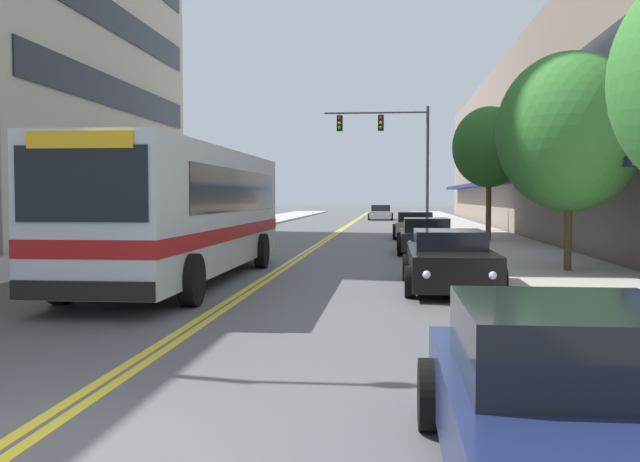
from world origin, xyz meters
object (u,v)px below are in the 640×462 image
object	(u,v)px
car_charcoal_parked_right_end	(426,237)
car_silver_moving_lead	(381,213)
city_bus	(187,207)
street_tree_right_far	(489,147)
street_tree_right_mid	(570,132)
car_black_parked_right_far	(449,261)
traffic_signal_mast	(394,143)
car_red_parked_left_near	(225,229)
car_navy_parked_right_foreground	(573,408)
car_beige_parked_right_mid	(415,226)

from	to	relation	value
car_charcoal_parked_right_end	car_silver_moving_lead	size ratio (longest dim) A/B	1.00
city_bus	street_tree_right_far	world-z (taller)	street_tree_right_far
street_tree_right_mid	street_tree_right_far	bearing A→B (deg)	91.34
car_black_parked_right_far	traffic_signal_mast	bearing A→B (deg)	92.60
car_silver_moving_lead	street_tree_right_far	bearing A→B (deg)	-80.51
car_charcoal_parked_right_end	car_silver_moving_lead	distance (m)	37.23
car_black_parked_right_far	street_tree_right_far	world-z (taller)	street_tree_right_far
car_charcoal_parked_right_end	street_tree_right_mid	distance (m)	8.58
car_black_parked_right_far	car_charcoal_parked_right_end	world-z (taller)	car_black_parked_right_far
car_charcoal_parked_right_end	car_black_parked_right_far	bearing A→B (deg)	-89.91
city_bus	car_silver_moving_lead	xyz separation A→B (m)	(4.05, 46.42, -1.19)
car_charcoal_parked_right_end	traffic_signal_mast	bearing A→B (deg)	94.22
street_tree_right_far	car_red_parked_left_near	bearing A→B (deg)	-175.89
traffic_signal_mast	car_charcoal_parked_right_end	bearing A→B (deg)	-85.78
car_navy_parked_right_foreground	street_tree_right_far	world-z (taller)	street_tree_right_far
traffic_signal_mast	car_silver_moving_lead	bearing A→B (deg)	92.87
city_bus	car_black_parked_right_far	distance (m)	6.49
car_beige_parked_right_mid	car_charcoal_parked_right_end	world-z (taller)	car_beige_parked_right_mid
car_navy_parked_right_foreground	car_beige_parked_right_mid	distance (m)	30.56
car_navy_parked_right_foreground	car_red_parked_left_near	bearing A→B (deg)	108.32
city_bus	car_beige_parked_right_mid	size ratio (longest dim) A/B	2.72
car_black_parked_right_far	traffic_signal_mast	distance (m)	26.55
car_navy_parked_right_foreground	car_beige_parked_right_mid	size ratio (longest dim) A/B	1.00
car_navy_parked_right_foreground	street_tree_right_far	bearing A→B (deg)	83.65
city_bus	street_tree_right_mid	size ratio (longest dim) A/B	2.09
street_tree_right_mid	street_tree_right_far	world-z (taller)	street_tree_right_far
car_beige_parked_right_mid	traffic_signal_mast	bearing A→B (deg)	98.93
car_navy_parked_right_foreground	car_black_parked_right_far	size ratio (longest dim) A/B	0.89
city_bus	traffic_signal_mast	size ratio (longest dim) A/B	1.62
car_red_parked_left_near	street_tree_right_far	world-z (taller)	street_tree_right_far
car_charcoal_parked_right_end	car_silver_moving_lead	world-z (taller)	car_silver_moving_lead
car_red_parked_left_near	traffic_signal_mast	world-z (taller)	traffic_signal_mast
car_black_parked_right_far	traffic_signal_mast	world-z (taller)	traffic_signal_mast
car_silver_moving_lead	traffic_signal_mast	xyz separation A→B (m)	(1.07, -21.31, 4.60)
car_navy_parked_right_foreground	car_black_parked_right_far	bearing A→B (deg)	89.82
street_tree_right_mid	car_navy_parked_right_foreground	bearing A→B (deg)	-103.28
car_beige_parked_right_mid	car_black_parked_right_far	size ratio (longest dim) A/B	0.89
car_silver_moving_lead	traffic_signal_mast	world-z (taller)	traffic_signal_mast
car_beige_parked_right_mid	car_silver_moving_lead	distance (m)	28.04
car_navy_parked_right_foreground	street_tree_right_far	size ratio (longest dim) A/B	0.74
city_bus	car_beige_parked_right_mid	xyz separation A→B (m)	(6.16, 18.45, -1.19)
car_red_parked_left_near	car_silver_moving_lead	bearing A→B (deg)	78.59
car_black_parked_right_far	car_red_parked_left_near	bearing A→B (deg)	119.85
city_bus	car_red_parked_left_near	size ratio (longest dim) A/B	2.60
car_charcoal_parked_right_end	street_tree_right_mid	size ratio (longest dim) A/B	0.80
city_bus	car_navy_parked_right_foreground	bearing A→B (deg)	-62.63
city_bus	car_beige_parked_right_mid	bearing A→B (deg)	71.54
street_tree_right_mid	street_tree_right_far	xyz separation A→B (m)	(-0.31, 13.07, 0.50)
car_charcoal_parked_right_end	car_silver_moving_lead	bearing A→B (deg)	93.44
city_bus	street_tree_right_far	size ratio (longest dim) A/B	2.01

